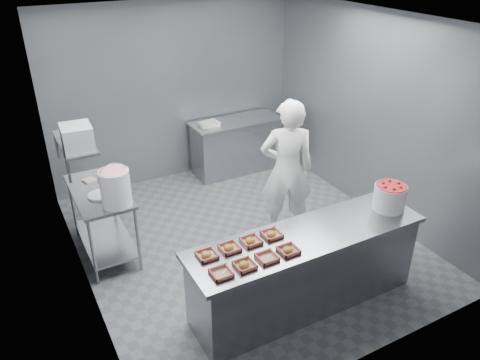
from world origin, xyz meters
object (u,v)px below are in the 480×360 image
at_px(prep_table, 102,212).
at_px(appliance, 77,137).
at_px(tray_5, 229,248).
at_px(tray_4, 207,255).
at_px(strawberry_tub, 390,196).
at_px(back_counter, 236,146).
at_px(service_counter, 305,269).
at_px(tray_1, 244,265).
at_px(tray_0, 221,273).
at_px(tray_7, 272,234).
at_px(tray_2, 267,257).
at_px(worker, 287,170).
at_px(glaze_bucket, 115,187).
at_px(tray_6, 251,241).
at_px(tray_3, 288,250).

distance_m(prep_table, appliance, 1.14).
height_order(prep_table, tray_5, tray_5).
distance_m(tray_4, tray_5, 0.24).
bearing_deg(strawberry_tub, back_counter, 93.17).
bearing_deg(tray_5, appliance, 122.45).
xyz_separation_m(service_counter, tray_1, (-0.82, -0.15, 0.47)).
height_order(tray_0, tray_7, tray_7).
height_order(tray_2, tray_5, tray_5).
bearing_deg(prep_table, tray_0, -74.35).
relative_size(tray_1, tray_4, 1.00).
height_order(tray_0, tray_2, same).
bearing_deg(tray_2, tray_5, 128.75).
relative_size(tray_1, tray_7, 1.00).
bearing_deg(worker, tray_2, 75.02).
xyz_separation_m(service_counter, worker, (0.57, 1.26, 0.49)).
relative_size(tray_5, tray_7, 1.00).
relative_size(back_counter, tray_1, 8.01).
xyz_separation_m(tray_2, glaze_bucket, (-0.96, 1.66, 0.20)).
height_order(prep_table, strawberry_tub, strawberry_tub).
relative_size(service_counter, back_counter, 1.73).
distance_m(tray_5, tray_7, 0.48).
bearing_deg(service_counter, tray_0, -171.88).
bearing_deg(glaze_bucket, tray_0, -73.93).
bearing_deg(tray_4, strawberry_tub, -4.16).
xyz_separation_m(tray_6, tray_7, (0.24, 0.00, 0.00)).
bearing_deg(back_counter, tray_1, -116.88).
bearing_deg(tray_0, tray_6, 32.41).
xyz_separation_m(tray_2, tray_3, (0.24, -0.00, 0.00)).
bearing_deg(strawberry_tub, tray_5, 175.32).
bearing_deg(tray_5, tray_6, 0.00).
xyz_separation_m(tray_7, worker, (0.91, 1.10, 0.02)).
distance_m(tray_0, tray_5, 0.38).
relative_size(service_counter, worker, 1.38).
bearing_deg(tray_0, worker, 40.78).
bearing_deg(tray_4, tray_3, -22.81).
xyz_separation_m(tray_1, tray_6, (0.24, 0.30, 0.00)).
height_order(tray_3, tray_5, same).
bearing_deg(tray_1, worker, 45.26).
bearing_deg(glaze_bucket, tray_2, -60.02).
height_order(worker, strawberry_tub, worker).
bearing_deg(tray_6, tray_4, 180.00).
height_order(tray_7, appliance, appliance).
relative_size(tray_6, appliance, 0.53).
height_order(service_counter, tray_6, tray_6).
distance_m(prep_table, tray_1, 2.28).
height_order(tray_6, tray_7, same).
bearing_deg(tray_1, tray_4, 128.39).
xyz_separation_m(tray_5, strawberry_tub, (1.90, -0.16, 0.13)).
distance_m(tray_3, worker, 1.68).
bearing_deg(tray_3, tray_7, 90.00).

